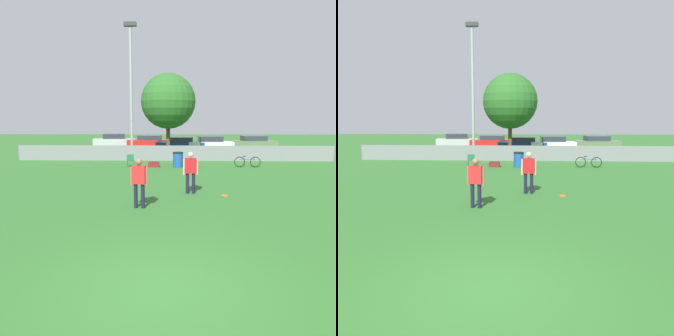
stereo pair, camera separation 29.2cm
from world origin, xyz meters
TOP-DOWN VIEW (x-y plane):
  - ground_plane at (0.00, 0.00)m, footprint 120.00×120.00m
  - fence_backline at (0.00, 18.00)m, footprint 22.76×0.07m
  - light_pole at (-3.18, 19.06)m, footprint 0.90×0.36m
  - tree_near_pole at (-0.53, 21.24)m, footprint 4.40×4.40m
  - player_defender_red at (0.79, 7.52)m, footprint 0.61×0.23m
  - player_thrower_red at (-1.01, 5.29)m, footprint 0.60×0.28m
  - frisbee_disc at (2.12, 7.13)m, footprint 0.28×0.28m
  - folding_chair_sideline at (-2.69, 14.82)m, footprint 0.50×0.50m
  - bicycle_sideline at (4.61, 14.96)m, footprint 1.62×0.44m
  - trash_bin at (0.28, 14.80)m, footprint 0.65×0.65m
  - gear_bag_sideline at (-1.23, 14.83)m, footprint 0.69×0.38m
  - parked_car_silver at (-6.65, 29.91)m, footprint 4.63×2.46m
  - parked_car_red at (-2.69, 28.90)m, footprint 4.67×2.27m
  - parked_car_blue at (0.48, 25.71)m, footprint 4.59×1.83m
  - parked_car_white at (3.33, 25.70)m, footprint 4.35×1.96m
  - parked_car_olive at (7.80, 27.46)m, footprint 4.57×2.37m

SIDE VIEW (x-z plane):
  - ground_plane at x=0.00m, z-range 0.00..0.00m
  - frisbee_disc at x=2.12m, z-range 0.00..0.03m
  - gear_bag_sideline at x=-1.23m, z-range -0.01..0.32m
  - bicycle_sideline at x=4.61m, z-range -0.01..0.69m
  - folding_chair_sideline at x=-2.69m, z-range 0.06..0.86m
  - trash_bin at x=0.28m, z-range 0.00..0.95m
  - fence_backline at x=0.00m, z-range -0.05..1.16m
  - parked_car_red at x=-2.69m, z-range -0.01..1.29m
  - parked_car_blue at x=0.48m, z-range 0.00..1.29m
  - parked_car_olive at x=7.80m, z-range 0.00..1.34m
  - parked_car_white at x=3.33m, z-range -0.01..1.37m
  - parked_car_silver at x=-6.65m, z-range -0.02..1.39m
  - player_defender_red at x=0.79m, z-range 0.14..1.82m
  - player_thrower_red at x=-1.01m, z-range 0.14..1.82m
  - tree_near_pole at x=-0.53m, z-range 1.09..7.67m
  - light_pole at x=-3.18m, z-range 0.78..10.59m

